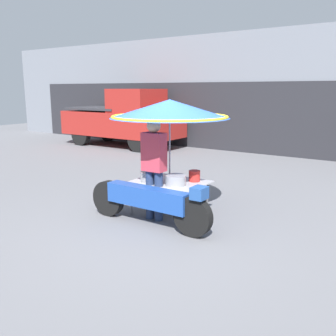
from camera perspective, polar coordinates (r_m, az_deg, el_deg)
name	(u,v)px	position (r m, az deg, el deg)	size (l,w,h in m)	color
ground_plane	(157,227)	(6.04, -1.69, -8.99)	(36.00, 36.00, 0.00)	slate
shopfront_building	(308,93)	(13.55, 20.51, 10.61)	(28.00, 2.06, 4.06)	gray
vendor_motorcycle_cart	(167,127)	(6.23, -0.11, 6.32)	(2.31, 2.00, 1.99)	black
vendor_person	(154,164)	(6.13, -2.14, 0.64)	(0.38, 0.23, 1.69)	navy
pickup_truck	(124,119)	(14.46, -6.73, 7.40)	(4.81, 1.79, 2.17)	black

